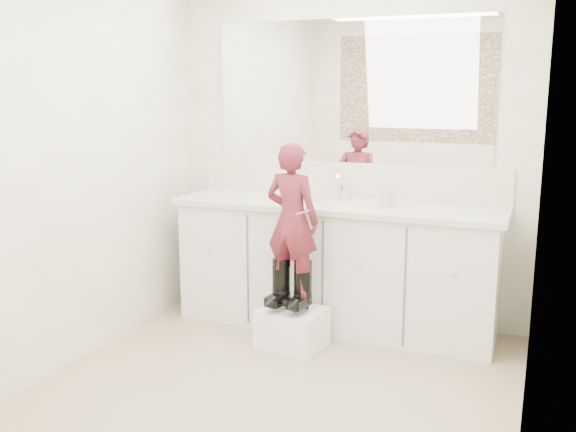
% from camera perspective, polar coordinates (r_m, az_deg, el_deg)
% --- Properties ---
extents(floor, '(3.00, 3.00, 0.00)m').
position_cam_1_polar(floor, '(3.62, -2.08, -16.09)').
color(floor, '#92805F').
rests_on(floor, ground).
extents(wall_back, '(2.60, 0.00, 2.60)m').
position_cam_1_polar(wall_back, '(4.65, 5.42, 5.51)').
color(wall_back, beige).
rests_on(wall_back, floor).
extents(wall_front, '(2.60, 0.00, 2.60)m').
position_cam_1_polar(wall_front, '(2.00, -20.14, -2.90)').
color(wall_front, beige).
rests_on(wall_front, floor).
extents(wall_left, '(0.00, 3.00, 3.00)m').
position_cam_1_polar(wall_left, '(3.96, -19.68, 3.88)').
color(wall_left, beige).
rests_on(wall_left, floor).
extents(wall_right, '(0.00, 3.00, 3.00)m').
position_cam_1_polar(wall_right, '(2.97, 21.32, 1.47)').
color(wall_right, beige).
rests_on(wall_right, floor).
extents(vanity_cabinet, '(2.20, 0.55, 0.85)m').
position_cam_1_polar(vanity_cabinet, '(4.54, 4.23, -4.60)').
color(vanity_cabinet, silver).
rests_on(vanity_cabinet, floor).
extents(countertop, '(2.28, 0.58, 0.04)m').
position_cam_1_polar(countertop, '(4.42, 4.26, 0.90)').
color(countertop, beige).
rests_on(countertop, vanity_cabinet).
extents(backsplash, '(2.28, 0.03, 0.25)m').
position_cam_1_polar(backsplash, '(4.66, 5.32, 3.22)').
color(backsplash, beige).
rests_on(backsplash, countertop).
extents(mirror, '(2.00, 0.02, 1.00)m').
position_cam_1_polar(mirror, '(4.61, 5.48, 10.94)').
color(mirror, white).
rests_on(mirror, wall_back).
extents(dot_panel, '(2.00, 0.01, 1.20)m').
position_cam_1_polar(dot_panel, '(1.96, -20.85, 10.06)').
color(dot_panel, '#472819').
rests_on(dot_panel, wall_front).
extents(faucet, '(0.08, 0.08, 0.10)m').
position_cam_1_polar(faucet, '(4.56, 4.91, 2.11)').
color(faucet, silver).
rests_on(faucet, countertop).
extents(cup, '(0.15, 0.15, 0.11)m').
position_cam_1_polar(cup, '(4.34, 8.72, 1.59)').
color(cup, beige).
rests_on(cup, countertop).
extents(soap_bottle, '(0.10, 0.11, 0.19)m').
position_cam_1_polar(soap_bottle, '(4.49, 2.44, 2.55)').
color(soap_bottle, silver).
rests_on(soap_bottle, countertop).
extents(step_stool, '(0.44, 0.38, 0.26)m').
position_cam_1_polar(step_stool, '(4.25, 0.35, -9.92)').
color(step_stool, white).
rests_on(step_stool, floor).
extents(boot_left, '(0.15, 0.24, 0.33)m').
position_cam_1_polar(boot_left, '(4.18, -0.60, -6.01)').
color(boot_left, black).
rests_on(boot_left, step_stool).
extents(boot_right, '(0.15, 0.24, 0.33)m').
position_cam_1_polar(boot_right, '(4.13, 1.33, -6.24)').
color(boot_right, black).
rests_on(boot_right, step_stool).
extents(toddler, '(0.39, 0.28, 0.99)m').
position_cam_1_polar(toddler, '(4.04, 0.37, -0.36)').
color(toddler, '#9E3045').
rests_on(toddler, step_stool).
extents(toothbrush, '(0.14, 0.03, 0.06)m').
position_cam_1_polar(toothbrush, '(3.97, 1.06, 0.25)').
color(toothbrush, '#E257A9').
rests_on(toothbrush, toddler).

